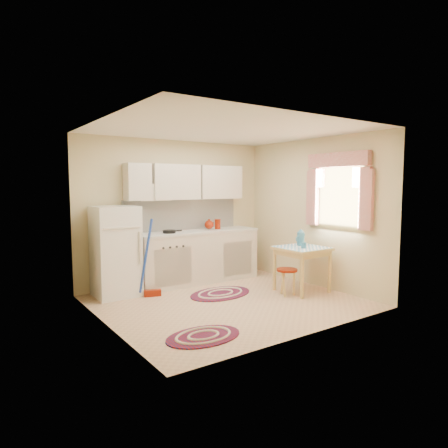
# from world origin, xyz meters

# --- Properties ---
(room_shell) EXTENTS (3.64, 3.60, 2.52)m
(room_shell) POSITION_xyz_m (0.16, 0.24, 1.60)
(room_shell) COLOR tan
(room_shell) RESTS_ON ground
(fridge) EXTENTS (0.65, 0.60, 1.40)m
(fridge) POSITION_xyz_m (-1.24, 1.25, 0.70)
(fridge) COLOR white
(fridge) RESTS_ON ground
(broom) EXTENTS (0.30, 0.20, 1.20)m
(broom) POSITION_xyz_m (-0.79, 0.90, 0.60)
(broom) COLOR #1B3EAE
(broom) RESTS_ON ground
(base_cabinets) EXTENTS (2.25, 0.60, 0.88)m
(base_cabinets) POSITION_xyz_m (0.26, 1.30, 0.44)
(base_cabinets) COLOR beige
(base_cabinets) RESTS_ON ground
(countertop) EXTENTS (2.27, 0.62, 0.04)m
(countertop) POSITION_xyz_m (0.26, 1.30, 0.90)
(countertop) COLOR beige
(countertop) RESTS_ON base_cabinets
(frying_pan) EXTENTS (0.22, 0.22, 0.05)m
(frying_pan) POSITION_xyz_m (-0.31, 1.25, 0.94)
(frying_pan) COLOR black
(frying_pan) RESTS_ON countertop
(red_kettle) EXTENTS (0.23, 0.22, 0.18)m
(red_kettle) POSITION_xyz_m (0.51, 1.30, 1.01)
(red_kettle) COLOR maroon
(red_kettle) RESTS_ON countertop
(red_canister) EXTENTS (0.12, 0.12, 0.16)m
(red_canister) POSITION_xyz_m (0.70, 1.30, 1.00)
(red_canister) COLOR maroon
(red_canister) RESTS_ON countertop
(table) EXTENTS (0.72, 0.72, 0.72)m
(table) POSITION_xyz_m (1.32, -0.21, 0.36)
(table) COLOR #DABD6D
(table) RESTS_ON ground
(stool) EXTENTS (0.37, 0.37, 0.42)m
(stool) POSITION_xyz_m (0.96, -0.25, 0.21)
(stool) COLOR maroon
(stool) RESTS_ON ground
(coffee_pot) EXTENTS (0.15, 0.13, 0.30)m
(coffee_pot) POSITION_xyz_m (1.41, -0.09, 0.87)
(coffee_pot) COLOR teal
(coffee_pot) RESTS_ON table
(mug) EXTENTS (0.09, 0.09, 0.10)m
(mug) POSITION_xyz_m (1.25, -0.31, 0.77)
(mug) COLOR teal
(mug) RESTS_ON table
(rug_center) EXTENTS (1.16, 0.85, 0.02)m
(rug_center) POSITION_xyz_m (0.14, 0.40, 0.01)
(rug_center) COLOR maroon
(rug_center) RESTS_ON ground
(rug_left) EXTENTS (0.92, 0.62, 0.02)m
(rug_left) POSITION_xyz_m (-1.03, -0.97, 0.01)
(rug_left) COLOR maroon
(rug_left) RESTS_ON ground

